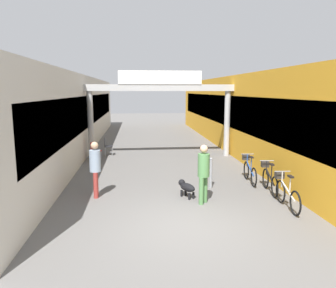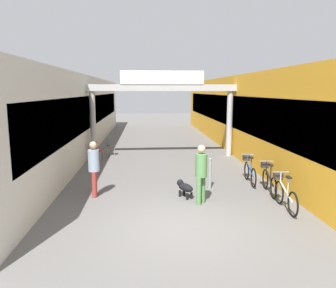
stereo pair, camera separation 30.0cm
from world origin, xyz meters
TOP-DOWN VIEW (x-y plane):
  - ground_plane at (0.00, 0.00)m, footprint 80.00×80.00m
  - storefront_left at (-5.09, 11.00)m, footprint 3.00×26.00m
  - storefront_right at (5.09, 11.00)m, footprint 3.00×26.00m
  - arcade_sign_gateway at (0.00, 8.45)m, footprint 7.40×0.47m
  - pedestrian_with_dog at (0.75, 1.59)m, footprint 0.48×0.48m
  - pedestrian_companion at (-2.43, 2.49)m, footprint 0.36×0.39m
  - dog_on_leash at (0.35, 2.19)m, footprint 0.56×0.72m
  - bicycle_silver_nearest at (3.01, 1.04)m, footprint 0.46×1.69m
  - bicycle_black_second at (3.11, 2.50)m, footprint 0.46×1.68m
  - bicycle_blue_third at (2.86, 3.68)m, footprint 0.46×1.69m
  - bollard_post_metal at (1.31, 3.05)m, footprint 0.10×0.10m
  - cafe_chair_red_nearer at (-3.12, 7.82)m, footprint 0.49×0.49m
  - cafe_chair_black_farther at (-2.66, 9.08)m, footprint 0.45×0.45m

SIDE VIEW (x-z plane):
  - ground_plane at x=0.00m, z-range 0.00..0.00m
  - dog_on_leash at x=0.35m, z-range 0.06..0.58m
  - bicycle_silver_nearest at x=3.01m, z-range -0.05..0.93m
  - bicycle_black_second at x=3.11m, z-range -0.05..0.93m
  - bicycle_blue_third at x=2.86m, z-range -0.05..0.93m
  - bollard_post_metal at x=1.31m, z-range 0.01..1.06m
  - cafe_chair_red_nearer at x=-3.12m, z-range 0.10..0.99m
  - cafe_chair_black_farther at x=-2.66m, z-range 0.10..0.99m
  - pedestrian_companion at x=-2.43m, z-range 0.13..1.86m
  - pedestrian_with_dog at x=0.75m, z-range 0.13..1.86m
  - storefront_left at x=-5.09m, z-range 0.00..4.00m
  - storefront_right at x=5.09m, z-range 0.00..4.00m
  - arcade_sign_gateway at x=0.00m, z-range 0.86..5.05m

